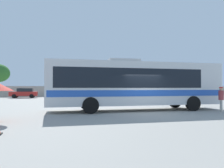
{
  "coord_description": "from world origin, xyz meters",
  "views": [
    {
      "loc": [
        -6.0,
        -12.38,
        1.64
      ],
      "look_at": [
        -1.46,
        2.8,
        1.91
      ],
      "focal_mm": 33.66,
      "sensor_mm": 36.0,
      "label": 1
    }
  ],
  "objects_px": {
    "attendant_by_bus_door": "(221,98)",
    "roadside_tree_midleft": "(57,76)",
    "roadside_tree_right": "(142,72)",
    "coach_bus_silver_blue": "(134,83)",
    "utility_pole_near": "(125,78)",
    "roadside_tree_midright": "(112,73)",
    "parked_car_second_red": "(24,93)"
  },
  "relations": [
    {
      "from": "parked_car_second_red",
      "to": "roadside_tree_midright",
      "type": "relative_size",
      "value": 0.58
    },
    {
      "from": "parked_car_second_red",
      "to": "roadside_tree_right",
      "type": "bearing_deg",
      "value": 22.3
    },
    {
      "from": "attendant_by_bus_door",
      "to": "roadside_tree_midright",
      "type": "relative_size",
      "value": 0.23
    },
    {
      "from": "attendant_by_bus_door",
      "to": "roadside_tree_right",
      "type": "height_order",
      "value": "roadside_tree_right"
    },
    {
      "from": "parked_car_second_red",
      "to": "attendant_by_bus_door",
      "type": "bearing_deg",
      "value": -58.68
    },
    {
      "from": "attendant_by_bus_door",
      "to": "roadside_tree_midleft",
      "type": "height_order",
      "value": "roadside_tree_midleft"
    },
    {
      "from": "roadside_tree_midright",
      "to": "coach_bus_silver_blue",
      "type": "bearing_deg",
      "value": -104.08
    },
    {
      "from": "coach_bus_silver_blue",
      "to": "utility_pole_near",
      "type": "xyz_separation_m",
      "value": [
        10.08,
        29.31,
        1.89
      ]
    },
    {
      "from": "utility_pole_near",
      "to": "roadside_tree_right",
      "type": "height_order",
      "value": "roadside_tree_right"
    },
    {
      "from": "attendant_by_bus_door",
      "to": "utility_pole_near",
      "type": "xyz_separation_m",
      "value": [
        4.77,
        31.83,
        2.86
      ]
    },
    {
      "from": "roadside_tree_right",
      "to": "parked_car_second_red",
      "type": "bearing_deg",
      "value": -157.7
    },
    {
      "from": "coach_bus_silver_blue",
      "to": "attendant_by_bus_door",
      "type": "bearing_deg",
      "value": -25.44
    },
    {
      "from": "roadside_tree_right",
      "to": "coach_bus_silver_blue",
      "type": "bearing_deg",
      "value": -115.86
    },
    {
      "from": "roadside_tree_right",
      "to": "utility_pole_near",
      "type": "bearing_deg",
      "value": -151.06
    },
    {
      "from": "attendant_by_bus_door",
      "to": "roadside_tree_midleft",
      "type": "bearing_deg",
      "value": 107.13
    },
    {
      "from": "roadside_tree_midleft",
      "to": "utility_pole_near",
      "type": "bearing_deg",
      "value": 0.75
    },
    {
      "from": "utility_pole_near",
      "to": "roadside_tree_right",
      "type": "xyz_separation_m",
      "value": [
        5.64,
        3.12,
        1.61
      ]
    },
    {
      "from": "attendant_by_bus_door",
      "to": "roadside_tree_right",
      "type": "bearing_deg",
      "value": 73.42
    },
    {
      "from": "roadside_tree_midleft",
      "to": "roadside_tree_midright",
      "type": "height_order",
      "value": "roadside_tree_midright"
    },
    {
      "from": "parked_car_second_red",
      "to": "roadside_tree_midleft",
      "type": "height_order",
      "value": "roadside_tree_midleft"
    },
    {
      "from": "coach_bus_silver_blue",
      "to": "parked_car_second_red",
      "type": "xyz_separation_m",
      "value": [
        -9.63,
        22.03,
        -1.13
      ]
    },
    {
      "from": "coach_bus_silver_blue",
      "to": "roadside_tree_midleft",
      "type": "xyz_separation_m",
      "value": [
        -4.44,
        29.12,
        1.94
      ]
    },
    {
      "from": "roadside_tree_midleft",
      "to": "roadside_tree_midright",
      "type": "relative_size",
      "value": 0.73
    },
    {
      "from": "roadside_tree_right",
      "to": "attendant_by_bus_door",
      "type": "bearing_deg",
      "value": -106.58
    },
    {
      "from": "coach_bus_silver_blue",
      "to": "roadside_tree_midleft",
      "type": "height_order",
      "value": "roadside_tree_midleft"
    },
    {
      "from": "attendant_by_bus_door",
      "to": "roadside_tree_midleft",
      "type": "distance_m",
      "value": 33.24
    },
    {
      "from": "utility_pole_near",
      "to": "roadside_tree_right",
      "type": "bearing_deg",
      "value": 28.94
    },
    {
      "from": "parked_car_second_red",
      "to": "roadside_tree_midright",
      "type": "height_order",
      "value": "roadside_tree_midright"
    },
    {
      "from": "utility_pole_near",
      "to": "attendant_by_bus_door",
      "type": "bearing_deg",
      "value": -98.52
    },
    {
      "from": "coach_bus_silver_blue",
      "to": "utility_pole_near",
      "type": "relative_size",
      "value": 1.72
    },
    {
      "from": "roadside_tree_midright",
      "to": "roadside_tree_right",
      "type": "relative_size",
      "value": 0.96
    },
    {
      "from": "coach_bus_silver_blue",
      "to": "roadside_tree_midright",
      "type": "xyz_separation_m",
      "value": [
        8.02,
        31.96,
        3.15
      ]
    }
  ]
}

